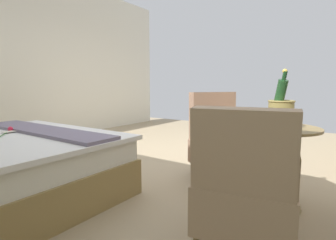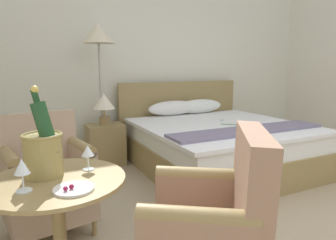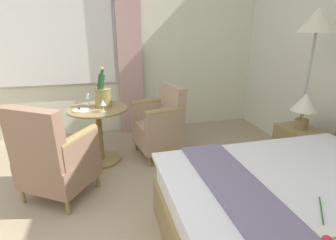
% 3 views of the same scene
% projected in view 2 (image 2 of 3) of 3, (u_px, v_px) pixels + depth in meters
% --- Properties ---
extents(wall_headboard_side, '(5.60, 0.12, 3.19)m').
position_uv_depth(wall_headboard_side, '(153.00, 45.00, 4.46)').
color(wall_headboard_side, silver).
rests_on(wall_headboard_side, ground).
extents(bed, '(1.95, 2.05, 1.05)m').
position_uv_depth(bed, '(215.00, 142.00, 3.81)').
color(bed, olive).
rests_on(bed, ground).
extents(nightstand, '(0.48, 0.36, 0.53)m').
position_uv_depth(nightstand, '(105.00, 144.00, 3.91)').
color(nightstand, olive).
rests_on(nightstand, ground).
extents(bedside_lamp, '(0.28, 0.28, 0.40)m').
position_uv_depth(bedside_lamp, '(104.00, 104.00, 3.82)').
color(bedside_lamp, olive).
rests_on(bedside_lamp, nightstand).
extents(floor_lamp_brass, '(0.39, 0.39, 1.80)m').
position_uv_depth(floor_lamp_brass, '(99.00, 43.00, 3.69)').
color(floor_lamp_brass, '#ADA99F').
rests_on(floor_lamp_brass, ground).
extents(side_table_round, '(0.71, 0.71, 0.70)m').
position_uv_depth(side_table_round, '(60.00, 230.00, 1.59)').
color(side_table_round, olive).
rests_on(side_table_round, ground).
extents(champagne_bucket, '(0.21, 0.21, 0.47)m').
position_uv_depth(champagne_bucket, '(43.00, 149.00, 1.56)').
color(champagne_bucket, olive).
rests_on(champagne_bucket, side_table_round).
extents(wine_glass_near_bucket, '(0.07, 0.07, 0.16)m').
position_uv_depth(wine_glass_near_bucket, '(22.00, 169.00, 1.36)').
color(wine_glass_near_bucket, white).
rests_on(wine_glass_near_bucket, side_table_round).
extents(wine_glass_near_edge, '(0.07, 0.07, 0.14)m').
position_uv_depth(wine_glass_near_edge, '(88.00, 152.00, 1.66)').
color(wine_glass_near_edge, white).
rests_on(wine_glass_near_edge, side_table_round).
extents(snack_plate, '(0.19, 0.19, 0.04)m').
position_uv_depth(snack_plate, '(74.00, 189.00, 1.40)').
color(snack_plate, white).
rests_on(snack_plate, side_table_round).
extents(armchair_by_window, '(0.67, 0.63, 0.92)m').
position_uv_depth(armchair_by_window, '(47.00, 180.00, 2.26)').
color(armchair_by_window, olive).
rests_on(armchair_by_window, ground).
extents(armchair_facing_bed, '(0.80, 0.80, 0.97)m').
position_uv_depth(armchair_facing_bed, '(212.00, 234.00, 1.50)').
color(armchair_facing_bed, olive).
rests_on(armchair_facing_bed, ground).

